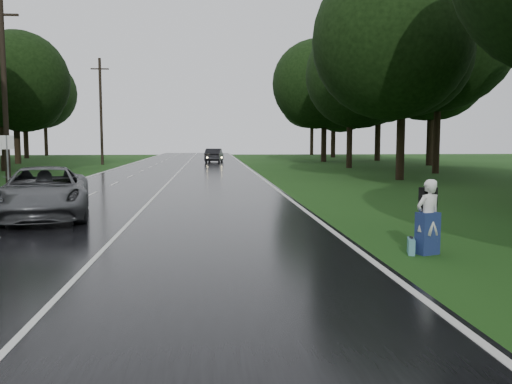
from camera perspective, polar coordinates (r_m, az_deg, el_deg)
ground at (r=11.32m, az=-17.52°, el=-7.66°), size 160.00×160.00×0.00m
road at (r=30.95m, az=-9.48°, el=0.89°), size 12.00×140.00×0.04m
lane_center at (r=30.94m, az=-9.48°, el=0.94°), size 0.12×140.00×0.01m
grey_car at (r=18.46m, az=-21.84°, el=-0.02°), size 3.91×6.34×1.64m
far_car at (r=58.68m, az=-4.51°, el=3.94°), size 2.16×4.79×1.52m
hitchhiker at (r=12.44m, az=17.99°, el=-2.82°), size 0.72×0.69×1.68m
suitcase at (r=12.44m, az=16.32°, el=-5.61°), size 0.28×0.51×0.35m
utility_pole_mid at (r=31.88m, az=-25.03°, el=0.54°), size 1.80×0.28×10.14m
utility_pole_far at (r=56.34m, az=-16.17°, el=2.85°), size 1.80×0.28×10.67m
road_sign_b at (r=28.13m, az=-25.00°, el=-0.08°), size 0.66×0.10×2.75m
tree_left_e at (r=47.96m, az=-25.30°, el=2.07°), size 8.18×8.18×12.78m
tree_left_f at (r=61.65m, az=-24.19°, el=2.80°), size 9.24×9.24×14.43m
tree_right_d at (r=34.94m, az=15.17°, el=1.28°), size 9.43×9.43×14.74m
tree_right_e at (r=48.47m, az=9.96°, el=2.56°), size 9.05×9.05×14.15m
tree_right_f at (r=61.80m, az=7.27°, el=3.25°), size 9.60×9.60×15.00m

